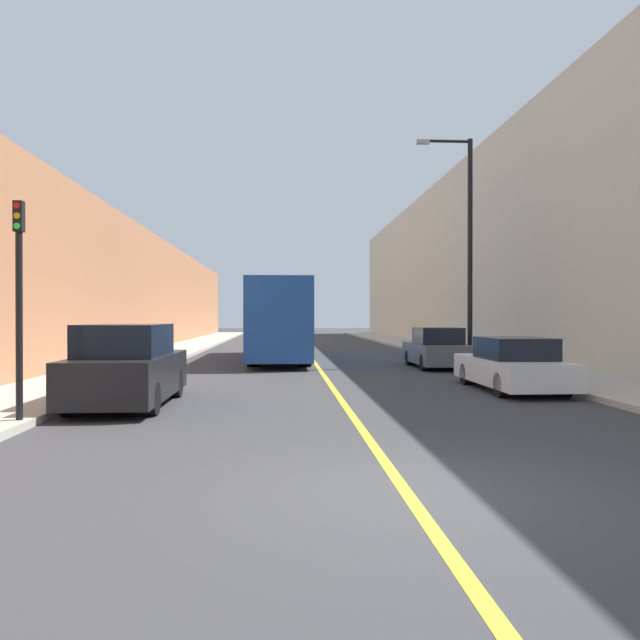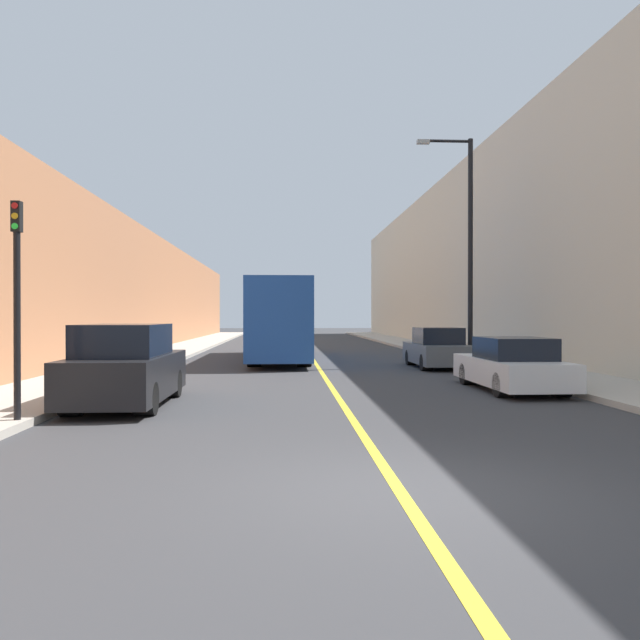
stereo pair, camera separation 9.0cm
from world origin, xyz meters
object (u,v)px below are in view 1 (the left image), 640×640
street_lamp_right (466,238)px  traffic_light (19,300)px  parked_suv_left (128,368)px  car_right_mid (437,350)px  bus (280,319)px  car_right_near (512,366)px

street_lamp_right → traffic_light: bearing=-132.1°
parked_suv_left → car_right_mid: 13.64m
car_right_mid → parked_suv_left: bearing=-133.8°
parked_suv_left → street_lamp_right: street_lamp_right is taller
car_right_mid → street_lamp_right: bearing=31.7°
parked_suv_left → street_lamp_right: size_ratio=0.52×
bus → car_right_near: (6.33, -12.25, -1.21)m
bus → traffic_light: 17.90m
bus → car_right_mid: bus is taller
car_right_near → traffic_light: bearing=-155.1°
bus → parked_suv_left: bus is taller
car_right_near → street_lamp_right: street_lamp_right is taller
bus → traffic_light: size_ratio=3.20×
parked_suv_left → traffic_light: size_ratio=1.19×
car_right_near → car_right_mid: car_right_mid is taller
bus → street_lamp_right: street_lamp_right is taller
car_right_mid → traffic_light: 16.55m
parked_suv_left → traffic_light: bearing=-114.8°
traffic_light → street_lamp_right: bearing=47.9°
bus → car_right_near: bus is taller
street_lamp_right → parked_suv_left: bearing=-135.4°
parked_suv_left → car_right_near: (9.65, 2.37, -0.19)m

